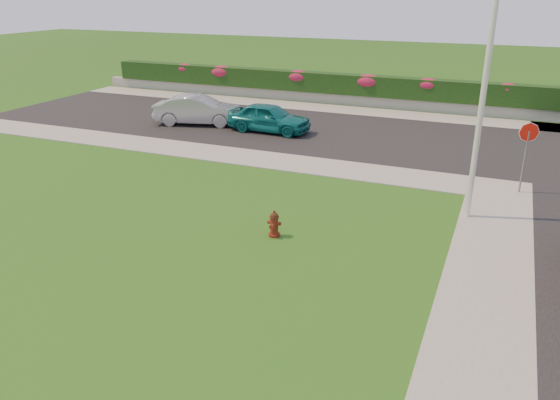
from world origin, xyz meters
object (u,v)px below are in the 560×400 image
at_px(utility_pole, 481,111).
at_px(sedan_teal, 269,118).
at_px(sedan_silver, 198,110).
at_px(stop_sign, 527,142).
at_px(fire_hydrant, 274,224).

bearing_deg(utility_pole, sedan_teal, 143.91).
height_order(sedan_teal, utility_pole, utility_pole).
height_order(sedan_teal, sedan_silver, sedan_silver).
distance_m(utility_pole, stop_sign, 3.40).
relative_size(fire_hydrant, sedan_silver, 0.18).
relative_size(sedan_teal, stop_sign, 1.63).
distance_m(fire_hydrant, utility_pole, 6.43).
xyz_separation_m(utility_pole, stop_sign, (1.38, 2.76, -1.42)).
distance_m(fire_hydrant, stop_sign, 8.75).
xyz_separation_m(sedan_silver, utility_pole, (13.11, -6.83, 2.43)).
xyz_separation_m(sedan_silver, stop_sign, (14.50, -4.07, 1.00)).
xyz_separation_m(fire_hydrant, sedan_silver, (-8.42, 10.22, 0.38)).
distance_m(fire_hydrant, sedan_teal, 11.25).
bearing_deg(sedan_silver, fire_hydrant, -156.32).
distance_m(sedan_teal, stop_sign, 11.55).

